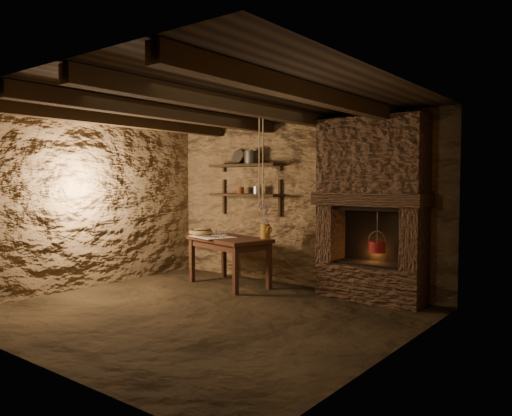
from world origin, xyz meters
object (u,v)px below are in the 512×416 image
Objects in this scene: work_table at (229,260)px; iron_stockpot at (252,158)px; wooden_bowl at (201,232)px; stoneware_jug at (265,224)px; red_pot at (377,246)px.

work_table is 1.56m from iron_stockpot.
wooden_bowl is (-0.54, -0.03, 0.37)m from work_table.
iron_stockpot reaches higher than stoneware_jug.
wooden_bowl is 2.68m from red_pot.
stoneware_jug is 1.09m from wooden_bowl.
red_pot is (2.08, -0.12, -1.15)m from iron_stockpot.
iron_stockpot reaches higher than work_table.
iron_stockpot reaches higher than red_pot.
wooden_bowl is 1.58× the size of iron_stockpot.
stoneware_jug is at bearing -31.97° from iron_stockpot.
work_table is 3.78× the size of wooden_bowl.
wooden_bowl is (-1.06, -0.21, -0.16)m from stoneware_jug.
iron_stockpot is 0.42× the size of red_pot.
work_table is at bearing -92.78° from iron_stockpot.
work_table is 5.97× the size of iron_stockpot.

